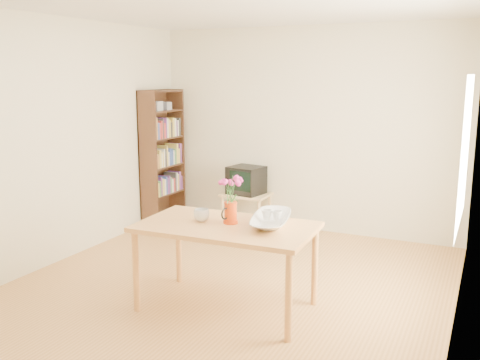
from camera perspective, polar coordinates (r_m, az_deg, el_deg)
The scene contains 11 objects.
room at distance 4.82m, azimuth -1.19°, elevation 2.87°, with size 4.50×4.50×4.50m.
table at distance 4.56m, azimuth -1.47°, elevation -5.70°, with size 1.51×0.90×0.75m.
tv_stand at distance 7.05m, azimuth 0.67°, elevation -2.03°, with size 0.60×0.45×0.46m.
bookshelf at distance 7.32m, azimuth -8.24°, elevation 1.97°, with size 0.28×0.70×1.80m.
pitcher at distance 4.56m, azimuth -1.01°, elevation -3.58°, with size 0.13×0.20×0.19m.
flowers at distance 4.50m, azimuth -1.02°, elevation -0.59°, with size 0.21×0.21×0.30m, color #DD3498, non-canonical shape.
mug at distance 4.64m, azimuth -4.13°, elevation -3.76°, with size 0.14×0.14×0.11m, color white.
bowl at distance 4.51m, azimuth 3.36°, elevation -2.04°, with size 0.47×0.47×0.44m, color white.
teacup_a at distance 4.53m, azimuth 2.88°, elevation -2.49°, with size 0.08×0.08×0.07m, color white.
teacup_b at distance 4.52m, azimuth 3.98°, elevation -2.56°, with size 0.08×0.08×0.07m, color white.
television at distance 7.00m, azimuth 0.71°, elevation 0.04°, with size 0.47×0.45×0.36m.
Camera 1 is at (2.16, -4.26, 2.00)m, focal length 40.00 mm.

